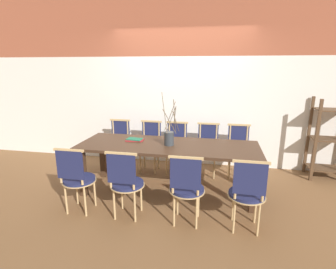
# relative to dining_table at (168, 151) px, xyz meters

# --- Properties ---
(ground_plane) EXTENTS (16.00, 16.00, 0.00)m
(ground_plane) POSITION_rel_dining_table_xyz_m (0.00, 0.00, -0.65)
(ground_plane) COLOR brown
(wall_rear) EXTENTS (12.00, 0.06, 3.20)m
(wall_rear) POSITION_rel_dining_table_xyz_m (0.00, 1.31, 0.95)
(wall_rear) COLOR white
(wall_rear) RESTS_ON ground_plane
(dining_table) EXTENTS (2.58, 0.90, 0.74)m
(dining_table) POSITION_rel_dining_table_xyz_m (0.00, 0.00, 0.00)
(dining_table) COLOR #422B1C
(dining_table) RESTS_ON ground_plane
(chair_near_leftend) EXTENTS (0.43, 0.43, 0.89)m
(chair_near_leftend) POSITION_rel_dining_table_xyz_m (-1.02, -0.78, -0.16)
(chair_near_leftend) COLOR #1E234C
(chair_near_leftend) RESTS_ON ground_plane
(chair_near_left) EXTENTS (0.43, 0.43, 0.89)m
(chair_near_left) POSITION_rel_dining_table_xyz_m (-0.37, -0.78, -0.16)
(chair_near_left) COLOR #1E234C
(chair_near_left) RESTS_ON ground_plane
(chair_near_center) EXTENTS (0.43, 0.43, 0.89)m
(chair_near_center) POSITION_rel_dining_table_xyz_m (0.37, -0.78, -0.16)
(chair_near_center) COLOR #1E234C
(chair_near_center) RESTS_ON ground_plane
(chair_near_right) EXTENTS (0.43, 0.43, 0.89)m
(chair_near_right) POSITION_rel_dining_table_xyz_m (1.05, -0.78, -0.16)
(chair_near_right) COLOR #1E234C
(chair_near_right) RESTS_ON ground_plane
(chair_far_leftend) EXTENTS (0.43, 0.43, 0.89)m
(chair_far_leftend) POSITION_rel_dining_table_xyz_m (-1.07, 0.78, -0.16)
(chair_far_leftend) COLOR #1E234C
(chair_far_leftend) RESTS_ON ground_plane
(chair_far_left) EXTENTS (0.43, 0.43, 0.89)m
(chair_far_left) POSITION_rel_dining_table_xyz_m (-0.48, 0.78, -0.16)
(chair_far_left) COLOR #1E234C
(chair_far_left) RESTS_ON ground_plane
(chair_far_center) EXTENTS (0.43, 0.43, 0.89)m
(chair_far_center) POSITION_rel_dining_table_xyz_m (-0.01, 0.78, -0.16)
(chair_far_center) COLOR #1E234C
(chair_far_center) RESTS_ON ground_plane
(chair_far_right) EXTENTS (0.43, 0.43, 0.89)m
(chair_far_right) POSITION_rel_dining_table_xyz_m (0.53, 0.78, -0.16)
(chair_far_right) COLOR #1E234C
(chair_far_right) RESTS_ON ground_plane
(chair_far_rightend) EXTENTS (0.43, 0.43, 0.89)m
(chair_far_rightend) POSITION_rel_dining_table_xyz_m (1.04, 0.78, -0.16)
(chair_far_rightend) COLOR #1E234C
(chair_far_rightend) RESTS_ON ground_plane
(vase_centerpiece) EXTENTS (0.24, 0.24, 0.75)m
(vase_centerpiece) POSITION_rel_dining_table_xyz_m (0.02, -0.02, 0.20)
(vase_centerpiece) COLOR #33383D
(vase_centerpiece) RESTS_ON dining_table
(book_stack) EXTENTS (0.27, 0.18, 0.03)m
(book_stack) POSITION_rel_dining_table_xyz_m (-0.54, 0.11, 0.11)
(book_stack) COLOR maroon
(book_stack) RESTS_ON dining_table
(shelving_rack) EXTENTS (0.59, 0.42, 1.35)m
(shelving_rack) POSITION_rel_dining_table_xyz_m (2.51, 1.03, 0.02)
(shelving_rack) COLOR #513823
(shelving_rack) RESTS_ON ground_plane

